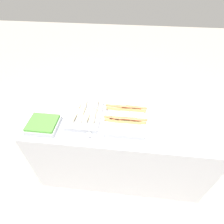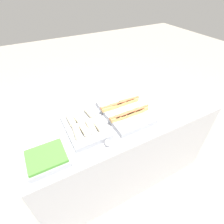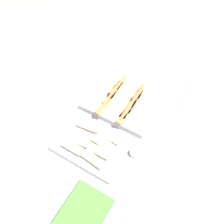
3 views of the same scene
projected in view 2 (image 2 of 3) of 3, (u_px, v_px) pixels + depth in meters
The scene contains 6 objects.
ground_plane at pixel (119, 170), 2.25m from camera, with size 12.00×12.00×0.00m, color #ADA393.
counter at pixel (120, 147), 1.96m from camera, with size 1.88×0.75×0.93m.
tray_hotdogs at pixel (125, 111), 1.65m from camera, with size 0.42×0.51×0.10m.
tray_wraps at pixel (85, 125), 1.50m from camera, with size 0.32×0.46×0.11m.
tray_side_front at pixel (47, 159), 1.24m from camera, with size 0.29×0.24×0.07m.
serving_spoon_near at pixel (106, 144), 1.36m from camera, with size 0.26×0.05×0.05m.
Camera 2 is at (-0.68, -1.08, 2.00)m, focal length 28.00 mm.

